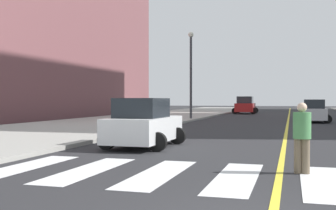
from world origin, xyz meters
TOP-DOWN VIEW (x-y plane):
  - sidewalk_kerb_west at (-12.20, 20.00)m, footprint 10.00×120.00m
  - crosswalk_paint at (0.00, 4.00)m, footprint 13.50×4.00m
  - lane_divider_paint at (0.00, 40.00)m, footprint 0.16×80.00m
  - low_rise_brick_west at (-26.95, 34.66)m, footprint 16.00×32.00m
  - car_white_nearest at (-4.91, 9.14)m, footprint 2.52×4.00m
  - car_red_second at (-5.14, 46.53)m, footprint 2.96×4.71m
  - car_silver_third at (1.91, 28.46)m, footprint 2.48×3.92m
  - pedestrian_crossing at (0.50, 4.93)m, footprint 0.41×0.41m
  - street_lamp at (-7.83, 29.08)m, footprint 0.44×0.44m

SIDE VIEW (x-z plane):
  - lane_divider_paint at x=0.00m, z-range 0.00..0.01m
  - crosswalk_paint at x=0.00m, z-range 0.00..0.01m
  - sidewalk_kerb_west at x=-12.20m, z-range 0.00..0.15m
  - car_silver_third at x=1.91m, z-range -0.06..1.67m
  - car_white_nearest at x=-4.91m, z-range -0.06..1.72m
  - pedestrian_crossing at x=0.50m, z-range 0.08..1.74m
  - car_red_second at x=-5.14m, z-range -0.07..2.03m
  - street_lamp at x=-7.83m, z-range 0.81..8.04m
  - low_rise_brick_west at x=-26.95m, z-range 0.00..22.27m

